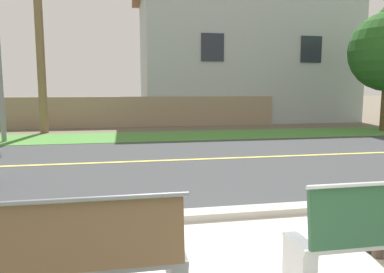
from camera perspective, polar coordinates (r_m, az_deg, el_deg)
ground_plane at (r=10.59m, az=-5.31°, el=-2.23°), size 140.00×140.00×0.00m
curb_edge at (r=5.15m, az=0.77°, el=-12.17°), size 44.00×0.30×0.11m
street_asphalt at (r=9.13m, az=-4.42°, el=-3.78°), size 52.00×8.00×0.01m
road_centre_line at (r=9.12m, az=-4.42°, el=-3.75°), size 48.00×0.14×0.01m
far_verge_grass at (r=13.70m, az=-6.55°, el=0.01°), size 48.00×2.80×0.02m
bench_left at (r=3.14m, az=-19.16°, el=-18.01°), size 1.89×0.48×1.01m
garden_wall at (r=17.25m, az=-8.32°, el=3.83°), size 13.00×0.36×1.40m
house_across_street at (r=21.57m, az=7.80°, el=12.59°), size 12.12×6.91×7.34m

